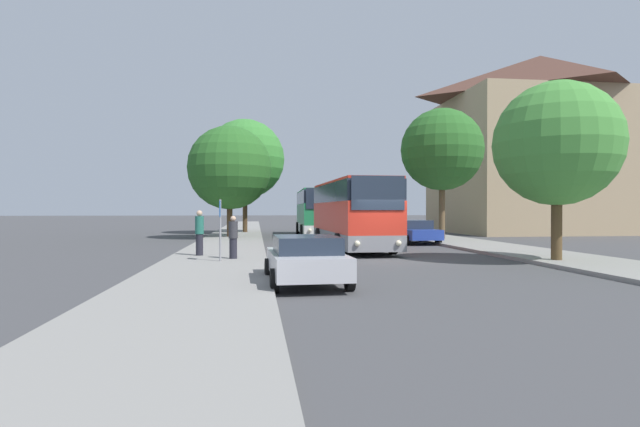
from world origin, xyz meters
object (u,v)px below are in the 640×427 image
parked_car_left_curb (306,259)px  pedestrian_waiting_far (233,237)px  tree_left_near (230,168)px  tree_right_mid (557,144)px  tree_right_near (442,150)px  pedestrian_waiting_near (199,232)px  tree_left_far (245,159)px  bus_front (352,213)px  bus_middle (316,212)px  parked_car_right_near (414,231)px  bus_stop_sign (220,223)px  parked_car_right_far (359,223)px

parked_car_left_curb → pedestrian_waiting_far: (-2.26, 6.15, 0.27)m
tree_left_near → tree_right_mid: bearing=-53.5°
tree_right_near → tree_left_near: bearing=164.1°
pedestrian_waiting_near → tree_left_far: 22.13m
bus_front → pedestrian_waiting_near: bearing=-151.6°
bus_middle → parked_car_right_near: size_ratio=2.46×
pedestrian_waiting_far → tree_right_mid: bearing=57.4°
bus_front → pedestrian_waiting_near: 8.48m
parked_car_left_curb → pedestrian_waiting_far: 6.56m
bus_stop_sign → parked_car_right_near: bearing=43.7°
bus_front → tree_left_near: 12.66m
bus_middle → bus_stop_sign: 20.98m
parked_car_right_far → bus_stop_sign: size_ratio=1.83×
tree_right_near → pedestrian_waiting_far: bearing=-137.8°
parked_car_left_curb → tree_right_mid: bearing=20.1°
bus_stop_sign → pedestrian_waiting_far: 1.18m
parked_car_left_curb → tree_left_far: bearing=92.5°
parked_car_right_near → pedestrian_waiting_near: bearing=30.4°
tree_right_mid → parked_car_right_near: bearing=99.4°
bus_middle → pedestrian_waiting_far: 19.99m
bus_front → pedestrian_waiting_far: (-5.87, -5.74, -0.88)m
bus_stop_sign → pedestrian_waiting_near: 2.72m
tree_left_far → parked_car_right_near: bearing=-52.2°
bus_front → pedestrian_waiting_far: bus_front is taller
parked_car_right_near → tree_right_near: tree_right_near is taller
tree_left_near → tree_right_near: (14.11, -4.02, 1.02)m
tree_right_near → tree_right_mid: bearing=-93.2°
pedestrian_waiting_near → pedestrian_waiting_far: pedestrian_waiting_near is taller
bus_middle → bus_stop_sign: size_ratio=4.71×
bus_middle → tree_right_near: bearing=-41.9°
bus_stop_sign → bus_front: bearing=46.6°
pedestrian_waiting_near → bus_front: bearing=-44.2°
parked_car_right_far → tree_right_near: bearing=103.6°
parked_car_left_curb → bus_front: bearing=71.2°
parked_car_right_far → tree_right_near: size_ratio=0.49×
parked_car_left_curb → tree_left_far: 29.78m
bus_stop_sign → pedestrian_waiting_near: bus_stop_sign is taller
bus_front → bus_middle: (-0.25, 13.42, 0.02)m
parked_car_right_near → bus_stop_sign: (-10.90, -10.42, 0.84)m
bus_middle → parked_car_left_curb: bearing=-95.6°
parked_car_left_curb → pedestrian_waiting_near: bearing=113.9°
pedestrian_waiting_near → pedestrian_waiting_far: size_ratio=1.13×
parked_car_right_near → pedestrian_waiting_near: size_ratio=2.33×
parked_car_left_curb → parked_car_right_far: size_ratio=0.99×
bus_front → parked_car_right_near: (4.60, 3.75, -1.13)m
bus_middle → tree_left_far: 8.16m
parked_car_left_curb → parked_car_right_near: 17.67m
parked_car_right_near → parked_car_right_far: bearing=-92.0°
parked_car_left_curb → tree_right_mid: 11.58m
parked_car_left_curb → parked_car_right_near: (8.20, 15.65, 0.03)m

